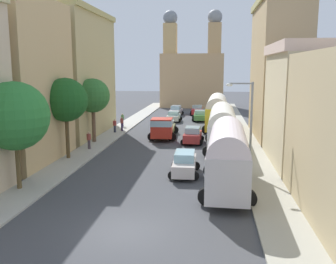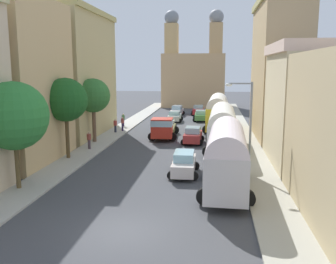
{
  "view_description": "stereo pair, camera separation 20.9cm",
  "coord_description": "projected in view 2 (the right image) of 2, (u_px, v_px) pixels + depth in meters",
  "views": [
    {
      "loc": [
        3.76,
        -15.76,
        7.45
      ],
      "look_at": [
        0.0,
        16.32,
        1.87
      ],
      "focal_mm": 39.65,
      "sensor_mm": 36.0,
      "label": 1
    },
    {
      "loc": [
        3.97,
        -15.73,
        7.45
      ],
      "look_at": [
        0.0,
        16.32,
        1.87
      ],
      "focal_mm": 39.65,
      "sensor_mm": 36.0,
      "label": 2
    }
  ],
  "objects": [
    {
      "name": "ground_plane",
      "position": [
        179.0,
        132.0,
        43.54
      ],
      "size": [
        154.0,
        154.0,
        0.0
      ],
      "primitive_type": "plane",
      "color": "#424348"
    },
    {
      "name": "sidewalk_left",
      "position": [
        119.0,
        130.0,
        44.4
      ],
      "size": [
        2.5,
        70.0,
        0.14
      ],
      "primitive_type": "cube",
      "color": "#AEACA2",
      "rests_on": "ground"
    },
    {
      "name": "sidewalk_right",
      "position": [
        242.0,
        133.0,
        42.65
      ],
      "size": [
        2.5,
        70.0,
        0.14
      ],
      "primitive_type": "cube",
      "color": "#A9A697",
      "rests_on": "ground"
    },
    {
      "name": "building_left_1",
      "position": [
        17.0,
        83.0,
        28.88
      ],
      "size": [
        5.56,
        9.24,
        12.67
      ],
      "color": "tan",
      "rests_on": "ground"
    },
    {
      "name": "building_left_2",
      "position": [
        78.0,
        74.0,
        40.85
      ],
      "size": [
        5.36,
        13.53,
        13.59
      ],
      "color": "tan",
      "rests_on": "ground"
    },
    {
      "name": "building_right_1",
      "position": [
        303.0,
        105.0,
        28.34
      ],
      "size": [
        5.03,
        9.55,
        9.3
      ],
      "color": "beige",
      "rests_on": "ground"
    },
    {
      "name": "building_right_2",
      "position": [
        278.0,
        69.0,
        39.55
      ],
      "size": [
        4.89,
        12.33,
        14.58
      ],
      "color": "tan",
      "rests_on": "ground"
    },
    {
      "name": "distant_church",
      "position": [
        194.0,
        76.0,
        71.59
      ],
      "size": [
        11.79,
        7.81,
        18.01
      ],
      "color": "tan",
      "rests_on": "ground"
    },
    {
      "name": "parked_bus_0",
      "position": [
        227.0,
        154.0,
        22.43
      ],
      "size": [
        3.4,
        8.55,
        4.12
      ],
      "color": "silver",
      "rests_on": "ground"
    },
    {
      "name": "parked_bus_1",
      "position": [
        223.0,
        126.0,
        33.82
      ],
      "size": [
        3.46,
        10.0,
        4.05
      ],
      "color": "silver",
      "rests_on": "ground"
    },
    {
      "name": "parked_bus_2",
      "position": [
        218.0,
        111.0,
        44.84
      ],
      "size": [
        3.49,
        9.98,
        4.23
      ],
      "color": "yellow",
      "rests_on": "ground"
    },
    {
      "name": "cargo_truck_0",
      "position": [
        163.0,
        127.0,
        39.34
      ],
      "size": [
        3.17,
        7.37,
        2.39
      ],
      "color": "red",
      "rests_on": "ground"
    },
    {
      "name": "car_0",
      "position": [
        167.0,
        124.0,
        44.89
      ],
      "size": [
        2.43,
        4.32,
        1.45
      ],
      "color": "silver",
      "rests_on": "ground"
    },
    {
      "name": "car_1",
      "position": [
        175.0,
        116.0,
        52.07
      ],
      "size": [
        2.26,
        3.62,
        1.43
      ],
      "color": "silver",
      "rests_on": "ground"
    },
    {
      "name": "car_2",
      "position": [
        177.0,
        111.0,
        58.77
      ],
      "size": [
        2.34,
        4.04,
        1.58
      ],
      "color": "silver",
      "rests_on": "ground"
    },
    {
      "name": "car_3",
      "position": [
        184.0,
        163.0,
        26.14
      ],
      "size": [
        2.16,
        4.23,
        1.65
      ],
      "color": "beige",
      "rests_on": "ground"
    },
    {
      "name": "car_4",
      "position": [
        193.0,
        135.0,
        37.06
      ],
      "size": [
        2.29,
        3.69,
        1.65
      ],
      "color": "#AD2E2B",
      "rests_on": "ground"
    },
    {
      "name": "car_5",
      "position": [
        201.0,
        115.0,
        52.88
      ],
      "size": [
        2.33,
        3.96,
        1.51
      ],
      "color": "#54934E",
      "rests_on": "ground"
    },
    {
      "name": "car_6",
      "position": [
        198.0,
        110.0,
        59.33
      ],
      "size": [
        2.36,
        3.9,
        1.56
      ],
      "color": "red",
      "rests_on": "ground"
    },
    {
      "name": "pedestrian_0",
      "position": [
        115.0,
        125.0,
        42.64
      ],
      "size": [
        0.5,
        0.5,
        1.68
      ],
      "color": "#272B3F",
      "rests_on": "ground"
    },
    {
      "name": "pedestrian_1",
      "position": [
        89.0,
        140.0,
        33.87
      ],
      "size": [
        0.51,
        0.51,
        1.72
      ],
      "color": "#4D3E47",
      "rests_on": "ground"
    },
    {
      "name": "pedestrian_2",
      "position": [
        122.0,
        123.0,
        43.62
      ],
      "size": [
        0.45,
        0.45,
        1.79
      ],
      "color": "#2D2146",
      "rests_on": "ground"
    },
    {
      "name": "pedestrian_3",
      "position": [
        123.0,
        119.0,
        46.97
      ],
      "size": [
        0.37,
        0.37,
        1.78
      ],
      "color": "#2C2446",
      "rests_on": "ground"
    },
    {
      "name": "streetlamp_near",
      "position": [
        247.0,
        121.0,
        25.29
      ],
      "size": [
        1.85,
        0.28,
        6.53
      ],
      "color": "gray",
      "rests_on": "ground"
    },
    {
      "name": "roadside_tree_0",
      "position": [
        14.0,
        116.0,
        22.18
      ],
      "size": [
        4.14,
        4.14,
        6.7
      ],
      "color": "brown",
      "rests_on": "ground"
    },
    {
      "name": "roadside_tree_1",
      "position": [
        66.0,
        100.0,
        29.88
      ],
      "size": [
        3.54,
        3.54,
        6.69
      ],
      "color": "brown",
      "rests_on": "ground"
    },
    {
      "name": "roadside_tree_2",
      "position": [
        93.0,
        96.0,
        36.64
      ],
      "size": [
        3.37,
        3.37,
        6.45
      ],
      "color": "brown",
      "rests_on": "ground"
    }
  ]
}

